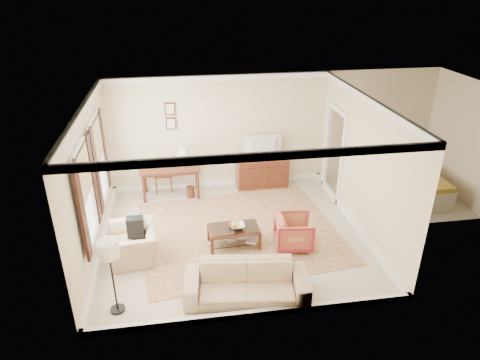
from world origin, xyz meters
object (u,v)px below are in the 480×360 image
object	(u,v)px
club_armchair	(133,239)
sideboard	(262,172)
coffee_table	(234,232)
striped_armchair	(294,230)
tv	(263,140)
writing_desk	(170,171)
sofa	(247,278)

from	to	relation	value
club_armchair	sideboard	bearing A→B (deg)	125.48
sideboard	coffee_table	distance (m)	2.84
coffee_table	club_armchair	bearing A→B (deg)	-176.68
striped_armchair	club_armchair	bearing A→B (deg)	95.00
tv	club_armchair	distance (m)	4.20
writing_desk	sofa	xyz separation A→B (m)	(1.23, -4.01, -0.28)
writing_desk	sofa	bearing A→B (deg)	-72.91
writing_desk	striped_armchair	bearing A→B (deg)	-47.28
tv	striped_armchair	xyz separation A→B (m)	(0.08, -2.80, -0.92)
club_armchair	sofa	world-z (taller)	club_armchair
sideboard	striped_armchair	world-z (taller)	sideboard
tv	sofa	world-z (taller)	tv
striped_armchair	sofa	size ratio (longest dim) A/B	0.35
sideboard	striped_armchair	xyz separation A→B (m)	(0.08, -2.82, -0.03)
sofa	sideboard	bearing A→B (deg)	82.39
sideboard	coffee_table	bearing A→B (deg)	-113.16
coffee_table	sofa	bearing A→B (deg)	-90.12
club_armchair	tv	bearing A→B (deg)	125.27
coffee_table	sofa	size ratio (longest dim) A/B	0.50
writing_desk	striped_armchair	xyz separation A→B (m)	(2.44, -2.64, -0.31)
tv	sideboard	bearing A→B (deg)	-90.00
tv	club_armchair	world-z (taller)	tv
striped_armchair	club_armchair	world-z (taller)	club_armchair
sideboard	club_armchair	world-z (taller)	club_armchair
sofa	club_armchair	bearing A→B (deg)	150.95
sofa	tv	bearing A→B (deg)	82.32
writing_desk	coffee_table	xyz separation A→B (m)	(1.24, -2.43, -0.36)
striped_armchair	sofa	bearing A→B (deg)	145.38
writing_desk	tv	bearing A→B (deg)	3.92
sideboard	sofa	world-z (taller)	sofa
writing_desk	tv	size ratio (longest dim) A/B	1.53
sideboard	writing_desk	bearing A→B (deg)	-175.59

